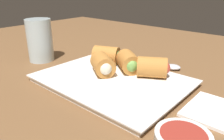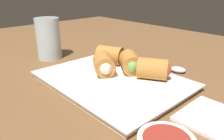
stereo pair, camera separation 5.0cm
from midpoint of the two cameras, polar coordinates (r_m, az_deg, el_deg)
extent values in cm
cube|color=brown|center=(53.02, -2.33, -3.99)|extent=(180.00, 140.00, 2.00)
cube|color=white|center=(51.18, -2.80, -3.00)|extent=(31.96, 23.79, 1.20)
cube|color=white|center=(50.87, -2.82, -2.23)|extent=(33.24, 24.74, 0.30)
cylinder|color=#B77533|center=(52.40, -5.21, 1.44)|extent=(8.22, 7.67, 4.81)
sphere|color=beige|center=(49.99, -4.64, 0.45)|extent=(3.13, 3.13, 3.13)
cylinder|color=#B77533|center=(59.23, -3.94, 3.87)|extent=(7.99, 6.95, 4.81)
sphere|color=#56843D|center=(58.29, -1.57, 3.62)|extent=(3.13, 3.13, 3.13)
cylinder|color=#B77533|center=(50.78, 7.63, 0.67)|extent=(8.20, 7.55, 4.81)
sphere|color=#B23D2D|center=(50.75, 10.58, 0.47)|extent=(3.13, 3.13, 3.13)
cylinder|color=#B77533|center=(53.95, 1.67, 2.12)|extent=(8.23, 7.84, 4.81)
sphere|color=#6B9E47|center=(51.57, 2.35, 1.18)|extent=(3.13, 3.13, 3.13)
cylinder|color=maroon|center=(31.35, 13.67, -16.46)|extent=(6.33, 6.33, 0.56)
cylinder|color=silver|center=(64.29, 3.69, 1.87)|extent=(11.42, 3.66, 0.50)
ellipsoid|color=silver|center=(61.16, 13.42, 0.72)|extent=(4.79, 4.14, 1.42)
cylinder|color=silver|center=(69.70, -20.33, 7.28)|extent=(7.35, 7.35, 12.50)
camera|label=1|loc=(0.03, -92.86, -1.13)|focal=35.00mm
camera|label=2|loc=(0.03, 87.14, 1.13)|focal=35.00mm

